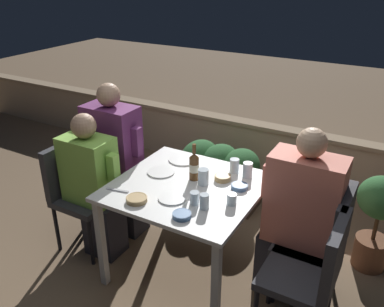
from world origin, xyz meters
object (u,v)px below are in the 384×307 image
(chair_left_far, at_px, (101,168))
(person_purple_stripe, at_px, (117,160))
(person_coral_top, at_px, (297,217))
(chair_right_near, at_px, (315,269))
(beer_bottle, at_px, (194,166))
(potted_plant, at_px, (379,214))
(chair_right_far, at_px, (325,237))
(person_green_blouse, at_px, (94,186))
(chair_left_near, at_px, (76,186))

(chair_left_far, xyz_separation_m, person_purple_stripe, (0.20, 0.00, 0.12))
(person_coral_top, bearing_deg, chair_left_far, 178.58)
(chair_right_near, bearing_deg, beer_bottle, 163.70)
(person_purple_stripe, distance_m, potted_plant, 2.11)
(chair_left_far, distance_m, potted_plant, 2.30)
(person_purple_stripe, relative_size, chair_right_near, 1.49)
(potted_plant, bearing_deg, chair_right_near, -105.06)
(chair_right_far, bearing_deg, chair_right_near, -86.22)
(person_purple_stripe, relative_size, potted_plant, 1.70)
(person_green_blouse, xyz_separation_m, beer_bottle, (0.76, 0.24, 0.26))
(chair_right_near, relative_size, potted_plant, 1.15)
(person_green_blouse, xyz_separation_m, person_coral_top, (1.52, 0.30, 0.04))
(chair_left_far, bearing_deg, person_coral_top, -1.42)
(chair_right_far, bearing_deg, beer_bottle, -176.72)
(chair_left_near, bearing_deg, chair_right_far, 8.82)
(potted_plant, bearing_deg, chair_left_far, -166.31)
(chair_left_far, bearing_deg, chair_right_far, -1.28)
(chair_left_near, xyz_separation_m, potted_plant, (2.19, 0.88, -0.07))
(person_green_blouse, distance_m, chair_right_near, 1.74)
(beer_bottle, bearing_deg, chair_left_near, -165.80)
(chair_left_far, relative_size, person_coral_top, 0.70)
(person_green_blouse, relative_size, person_purple_stripe, 0.89)
(person_green_blouse, bearing_deg, person_purple_stripe, 96.91)
(chair_right_far, relative_size, potted_plant, 1.15)
(chair_left_near, relative_size, person_green_blouse, 0.75)
(chair_right_near, xyz_separation_m, potted_plant, (0.25, 0.93, -0.07))
(person_coral_top, bearing_deg, person_green_blouse, -168.92)
(chair_left_near, distance_m, beer_bottle, 1.04)
(person_coral_top, bearing_deg, chair_right_near, -57.27)
(beer_bottle, bearing_deg, potted_plant, 27.50)
(chair_left_near, relative_size, chair_right_far, 1.00)
(chair_right_far, bearing_deg, chair_left_far, 178.72)
(person_green_blouse, relative_size, chair_left_far, 1.33)
(chair_left_near, xyz_separation_m, beer_bottle, (0.96, 0.24, 0.31))
(potted_plant, bearing_deg, person_purple_stripe, -165.05)
(person_purple_stripe, bearing_deg, beer_bottle, -7.03)
(chair_left_near, height_order, person_purple_stripe, person_purple_stripe)
(chair_left_far, bearing_deg, chair_right_near, -11.04)
(chair_right_far, distance_m, beer_bottle, 1.01)
(person_green_blouse, bearing_deg, potted_plant, 23.94)
(person_purple_stripe, xyz_separation_m, potted_plant, (2.03, 0.54, -0.19))
(chair_left_far, relative_size, chair_right_far, 1.00)
(chair_right_near, xyz_separation_m, chair_right_far, (-0.02, 0.34, 0.00))
(person_green_blouse, distance_m, person_coral_top, 1.55)
(person_green_blouse, distance_m, potted_plant, 2.18)
(person_green_blouse, height_order, chair_right_near, person_green_blouse)
(chair_left_far, xyz_separation_m, chair_right_far, (1.96, -0.04, 0.00))
(person_green_blouse, distance_m, chair_right_far, 1.75)
(person_coral_top, xyz_separation_m, beer_bottle, (-0.76, -0.06, 0.22))
(chair_left_near, height_order, person_coral_top, person_coral_top)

